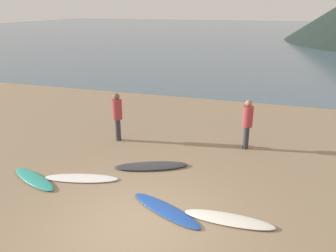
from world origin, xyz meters
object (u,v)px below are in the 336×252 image
at_px(surfboard_3, 165,210).
at_px(surfboard_4, 229,219).
at_px(surfboard_2, 151,166).
at_px(person_0, 117,113).
at_px(person_1, 247,120).
at_px(surfboard_0, 34,179).
at_px(surfboard_1, 81,178).

xyz_separation_m(surfboard_3, surfboard_4, (1.48, 0.07, 0.01)).
bearing_deg(surfboard_2, person_0, 115.27).
bearing_deg(person_1, surfboard_0, 105.80).
distance_m(surfboard_4, person_1, 4.40).
bearing_deg(person_1, surfboard_3, 140.73).
distance_m(surfboard_0, person_0, 3.69).
bearing_deg(surfboard_0, surfboard_1, 44.43).
xyz_separation_m(surfboard_1, surfboard_3, (2.72, -0.76, 0.00)).
height_order(surfboard_0, person_0, person_0).
bearing_deg(person_0, surfboard_3, 176.15).
xyz_separation_m(person_0, person_1, (4.42, 0.63, -0.01)).
distance_m(person_0, person_1, 4.47).
relative_size(surfboard_1, person_0, 1.20).
bearing_deg(surfboard_2, surfboard_4, -60.41).
bearing_deg(surfboard_0, surfboard_2, 55.75).
height_order(surfboard_1, person_1, person_1).
xyz_separation_m(surfboard_0, surfboard_1, (1.22, 0.45, -0.01)).
distance_m(surfboard_2, person_1, 3.56).
height_order(surfboard_2, person_0, person_0).
bearing_deg(surfboard_1, surfboard_3, -30.08).
height_order(surfboard_0, surfboard_4, surfboard_0).
bearing_deg(person_0, surfboard_2, -174.39).
relative_size(surfboard_3, person_0, 1.21).
xyz_separation_m(surfboard_3, person_0, (-3.01, 3.74, 0.99)).
relative_size(surfboard_1, surfboard_2, 0.95).
distance_m(surfboard_1, surfboard_2, 2.06).
height_order(surfboard_4, person_1, person_1).
height_order(surfboard_3, person_0, person_0).
bearing_deg(surfboard_0, surfboard_3, 19.64).
bearing_deg(surfboard_3, surfboard_0, -158.08).
xyz_separation_m(surfboard_1, surfboard_4, (4.20, -0.69, 0.01)).
bearing_deg(surfboard_2, person_1, 19.36).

